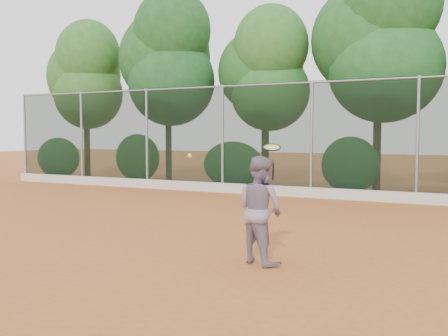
% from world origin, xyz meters
% --- Properties ---
extents(ground, '(80.00, 80.00, 0.00)m').
position_xyz_m(ground, '(0.00, 0.00, 0.00)').
color(ground, '#AA5928').
rests_on(ground, ground).
extents(concrete_curb, '(24.00, 0.20, 0.30)m').
position_xyz_m(concrete_curb, '(0.00, 6.82, 0.15)').
color(concrete_curb, beige).
rests_on(concrete_curb, ground).
extents(tennis_player, '(0.95, 0.87, 1.60)m').
position_xyz_m(tennis_player, '(1.53, -0.89, 0.80)').
color(tennis_player, gray).
rests_on(tennis_player, ground).
extents(chainlink_fence, '(24.09, 0.09, 3.50)m').
position_xyz_m(chainlink_fence, '(-0.00, 7.00, 1.86)').
color(chainlink_fence, black).
rests_on(chainlink_fence, ground).
extents(foliage_backdrop, '(23.70, 3.63, 7.55)m').
position_xyz_m(foliage_backdrop, '(-0.55, 8.98, 4.40)').
color(foliage_backdrop, '#45281A').
rests_on(foliage_backdrop, ground).
extents(tennis_racket, '(0.34, 0.34, 0.53)m').
position_xyz_m(tennis_racket, '(1.75, -1.01, 1.69)').
color(tennis_racket, black).
rests_on(tennis_racket, ground).
extents(tennis_ball_in_flight, '(0.07, 0.07, 0.07)m').
position_xyz_m(tennis_ball_in_flight, '(0.42, -1.05, 1.58)').
color(tennis_ball_in_flight, yellow).
rests_on(tennis_ball_in_flight, ground).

